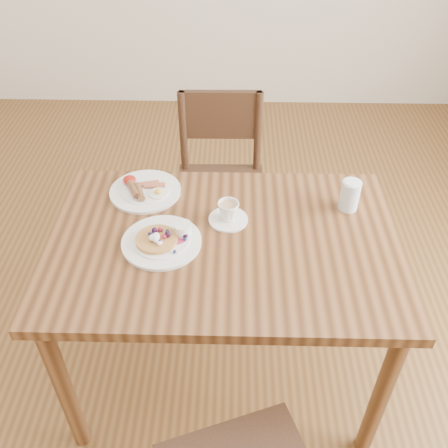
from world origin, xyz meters
name	(u,v)px	position (x,y,z in m)	size (l,w,h in m)	color
ground	(224,366)	(0.00, 0.00, 0.00)	(5.00, 5.00, 0.00)	brown
dining_table	(224,260)	(0.00, 0.00, 0.65)	(1.20, 0.80, 0.75)	brown
chair_far	(220,178)	(-0.03, 0.72, 0.49)	(0.43, 0.43, 0.88)	#392514
pancake_plate	(163,240)	(-0.21, -0.02, 0.76)	(0.27, 0.27, 0.06)	white
breakfast_plate	(144,190)	(-0.31, 0.26, 0.76)	(0.27, 0.27, 0.04)	white
teacup_saucer	(228,213)	(0.01, 0.10, 0.78)	(0.14, 0.14, 0.08)	white
water_glass	(350,195)	(0.45, 0.18, 0.81)	(0.07, 0.07, 0.12)	silver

